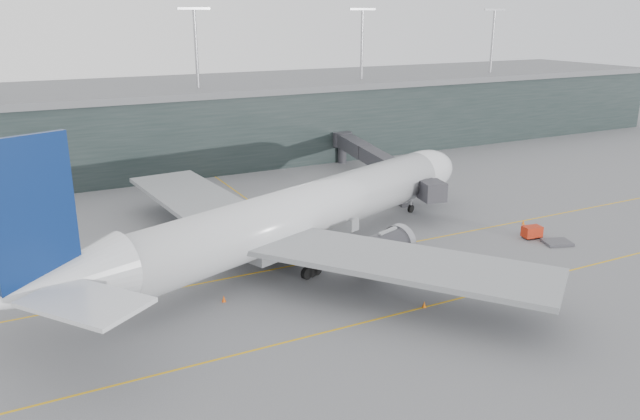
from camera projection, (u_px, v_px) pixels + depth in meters
name	position (u px, v px, depth m)	size (l,w,h in m)	color
ground	(280.00, 254.00, 76.73)	(320.00, 320.00, 0.00)	#5B5B60
taxiline_a	(293.00, 265.00, 73.33)	(160.00, 0.25, 0.02)	gold
taxiline_b	(364.00, 322.00, 59.77)	(160.00, 0.25, 0.02)	gold
taxiline_lead_main	(257.00, 206.00, 95.87)	(0.25, 60.00, 0.02)	gold
terminal	(161.00, 123.00, 123.62)	(240.00, 36.00, 29.00)	#1D2826
main_aircraft	(301.00, 214.00, 74.45)	(66.44, 61.37, 19.35)	silver
jet_bridge	(368.00, 159.00, 106.67)	(10.36, 43.07, 6.15)	#302F35
gse_cart	(532.00, 232.00, 81.99)	(2.64, 1.92, 1.65)	#AC210C
baggage_dolly	(557.00, 242.00, 80.18)	(3.38, 2.71, 0.34)	#3D3D42
uld_a	(205.00, 230.00, 82.24)	(2.44, 2.03, 2.07)	#333338
uld_b	(224.00, 227.00, 83.74)	(2.27, 2.07, 1.69)	#333338
uld_c	(257.00, 223.00, 85.15)	(2.67, 2.45, 1.95)	#333338
cone_nose	(523.00, 222.00, 87.53)	(0.42, 0.42, 0.67)	orange
cone_wing_stbd	(424.00, 304.00, 62.78)	(0.42, 0.42, 0.67)	#D8600C
cone_wing_port	(301.00, 219.00, 88.65)	(0.50, 0.50, 0.80)	orange
cone_tail	(224.00, 299.00, 64.00)	(0.44, 0.44, 0.70)	#D54C0B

